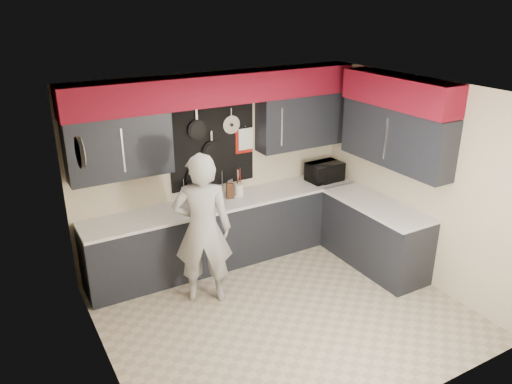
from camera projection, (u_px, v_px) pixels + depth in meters
ground at (283, 312)px, 5.91m from camera, size 4.00×4.00×0.00m
back_wall_assembly at (220, 118)px, 6.46m from camera, size 4.00×0.36×2.60m
right_wall_assembly at (399, 128)px, 6.26m from camera, size 0.36×3.50×2.60m
left_wall_assembly at (99, 253)px, 4.51m from camera, size 0.05×3.50×2.60m
base_cabinets at (269, 232)px, 6.88m from camera, size 3.95×2.20×0.92m
microwave at (325, 172)px, 7.38m from camera, size 0.52×0.37×0.28m
knife_block at (230, 190)px, 6.77m from camera, size 0.12×0.12×0.21m
utensil_crock at (239, 190)px, 6.87m from camera, size 0.13×0.13×0.17m
coffee_maker at (196, 195)px, 6.49m from camera, size 0.21×0.24×0.31m
person at (203, 230)px, 5.85m from camera, size 0.82×0.70×1.88m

